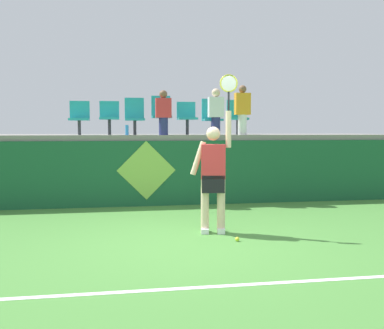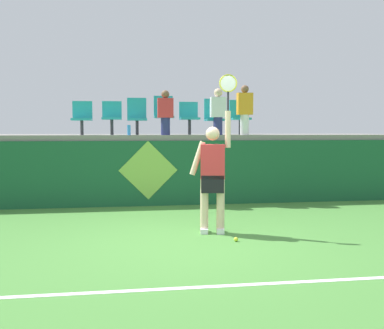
% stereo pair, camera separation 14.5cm
% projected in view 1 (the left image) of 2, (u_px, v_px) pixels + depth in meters
% --- Properties ---
extents(ground_plane, '(40.00, 40.00, 0.00)m').
position_uv_depth(ground_plane, '(188.00, 244.00, 6.40)').
color(ground_plane, '#478438').
extents(court_back_wall, '(11.98, 0.20, 1.42)m').
position_uv_depth(court_back_wall, '(164.00, 173.00, 9.67)').
color(court_back_wall, '#195633').
rests_on(court_back_wall, ground_plane).
extents(spectator_platform, '(11.98, 2.81, 0.12)m').
position_uv_depth(spectator_platform, '(159.00, 137.00, 10.95)').
color(spectator_platform, gray).
rests_on(spectator_platform, court_back_wall).
extents(court_baseline_stripe, '(10.78, 0.08, 0.01)m').
position_uv_depth(court_baseline_stripe, '(215.00, 286.00, 4.66)').
color(court_baseline_stripe, white).
rests_on(court_baseline_stripe, ground_plane).
extents(tennis_player, '(0.75, 0.32, 2.53)m').
position_uv_depth(tennis_player, '(213.00, 173.00, 7.04)').
color(tennis_player, white).
rests_on(tennis_player, ground_plane).
extents(tennis_ball, '(0.07, 0.07, 0.07)m').
position_uv_depth(tennis_ball, '(237.00, 239.00, 6.56)').
color(tennis_ball, '#D1E533').
rests_on(tennis_ball, ground_plane).
extents(water_bottle, '(0.07, 0.07, 0.22)m').
position_uv_depth(water_bottle, '(127.00, 130.00, 9.52)').
color(water_bottle, '#338CE5').
rests_on(water_bottle, spectator_platform).
extents(stadium_chair_0, '(0.44, 0.42, 0.77)m').
position_uv_depth(stadium_chair_0, '(79.00, 116.00, 9.87)').
color(stadium_chair_0, '#38383D').
rests_on(stadium_chair_0, spectator_platform).
extents(stadium_chair_1, '(0.44, 0.42, 0.77)m').
position_uv_depth(stadium_chair_1, '(109.00, 116.00, 9.97)').
color(stadium_chair_1, '#38383D').
rests_on(stadium_chair_1, spectator_platform).
extents(stadium_chair_2, '(0.44, 0.42, 0.85)m').
position_uv_depth(stadium_chair_2, '(135.00, 115.00, 10.07)').
color(stadium_chair_2, '#38383D').
rests_on(stadium_chair_2, spectator_platform).
extents(stadium_chair_3, '(0.44, 0.42, 0.90)m').
position_uv_depth(stadium_chair_3, '(161.00, 113.00, 10.17)').
color(stadium_chair_3, '#38383D').
rests_on(stadium_chair_3, spectator_platform).
extents(stadium_chair_4, '(0.44, 0.42, 0.77)m').
position_uv_depth(stadium_chair_4, '(187.00, 116.00, 10.26)').
color(stadium_chair_4, '#38383D').
rests_on(stadium_chair_4, spectator_platform).
extents(stadium_chair_5, '(0.44, 0.42, 0.85)m').
position_uv_depth(stadium_chair_5, '(212.00, 116.00, 10.37)').
color(stadium_chair_5, '#38383D').
rests_on(stadium_chair_5, spectator_platform).
extents(stadium_chair_6, '(0.44, 0.42, 0.83)m').
position_uv_depth(stadium_chair_6, '(237.00, 116.00, 10.46)').
color(stadium_chair_6, '#38383D').
rests_on(stadium_chair_6, spectator_platform).
extents(spectator_0, '(0.34, 0.20, 1.04)m').
position_uv_depth(spectator_0, '(216.00, 111.00, 9.93)').
color(spectator_0, navy).
rests_on(spectator_0, spectator_platform).
extents(spectator_1, '(0.34, 0.20, 1.12)m').
position_uv_depth(spectator_1, '(242.00, 109.00, 10.00)').
color(spectator_1, white).
rests_on(spectator_1, spectator_platform).
extents(spectator_2, '(0.34, 0.20, 0.98)m').
position_uv_depth(spectator_2, '(164.00, 112.00, 9.70)').
color(spectator_2, navy).
rests_on(spectator_2, spectator_platform).
extents(wall_signage_mount, '(1.27, 0.01, 1.42)m').
position_uv_depth(wall_signage_mount, '(147.00, 206.00, 9.56)').
color(wall_signage_mount, '#195633').
rests_on(wall_signage_mount, ground_plane).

